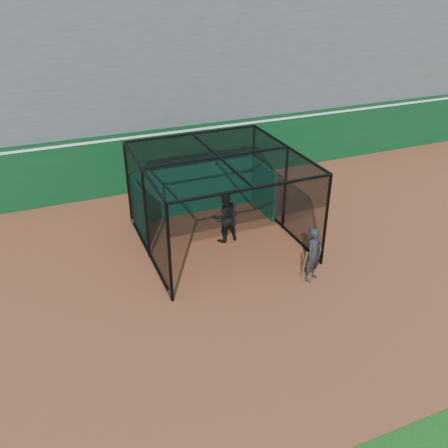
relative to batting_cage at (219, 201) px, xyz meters
name	(u,v)px	position (x,y,z in m)	size (l,w,h in m)	color
ground	(246,301)	(-0.54, -3.31, -1.51)	(120.00, 120.00, 0.00)	brown
outfield_wall	(160,157)	(-0.54, 5.19, -0.22)	(50.00, 0.50, 2.50)	#093417
grandstand	(132,62)	(-0.54, 8.96, 2.96)	(50.00, 7.85, 8.95)	#4C4C4F
batting_cage	(219,201)	(0.00, 0.00, 0.00)	(4.97, 5.11, 3.03)	black
batter	(224,216)	(0.18, -0.01, -0.60)	(0.88, 0.69, 1.82)	black
on_deck_player	(314,255)	(1.71, -3.11, -0.65)	(0.75, 0.64, 1.73)	black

